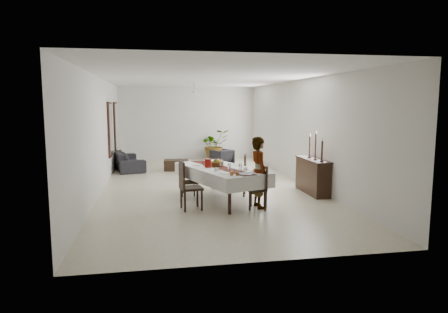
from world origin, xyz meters
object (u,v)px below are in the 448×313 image
Objects in this scene: woman at (259,172)px; dining_table_top at (221,169)px; sofa at (128,160)px; red_pitcher at (208,163)px; sideboard_body at (313,177)px.

dining_table_top is at bearing 34.95° from woman.
sofa is (-2.61, 5.40, -0.47)m from dining_table_top.
red_pitcher is 3.01m from sideboard_body.
red_pitcher is (-0.32, 0.06, 0.15)m from dining_table_top.
red_pitcher is 0.10× the size of sofa.
sideboard_body is (2.64, 0.35, -0.34)m from dining_table_top.
dining_table_top is at bearing -11.18° from red_pitcher.
dining_table_top reaches higher than sofa.
sideboard_body is (2.96, 0.29, -0.49)m from red_pitcher.
red_pitcher is 0.13× the size of woman.
sideboard_body is 7.29m from sofa.
sofa is at bearing 22.46° from woman.
dining_table_top is 12.00× the size of red_pitcher.
woman reaches higher than red_pitcher.
woman reaches higher than dining_table_top.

